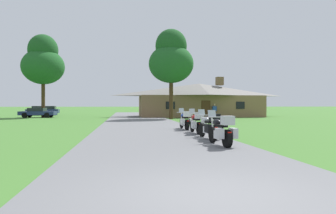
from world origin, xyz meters
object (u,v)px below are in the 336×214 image
object	(u,v)px
motorcycle_red_third_in_row	(197,123)
tree_left_far	(43,62)
tree_by_lodge_front	(171,59)
motorcycle_blue_farthest_in_row	(185,121)
motorcycle_black_nearest_to_camera	(222,131)
parked_navy_suv_far_left	(43,110)
parked_navy_sedan_far_left	(38,112)
bystander_blue_shirt_near_lodge	(215,110)
motorcycle_silver_second_in_row	(210,126)

from	to	relation	value
motorcycle_red_third_in_row	tree_left_far	distance (m)	28.24
tree_left_far	tree_by_lodge_front	bearing A→B (deg)	-21.90
motorcycle_red_third_in_row	motorcycle_blue_farthest_in_row	bearing A→B (deg)	90.84
motorcycle_black_nearest_to_camera	parked_navy_suv_far_left	distance (m)	40.73
motorcycle_red_third_in_row	tree_by_lodge_front	size ratio (longest dim) A/B	0.21
parked_navy_suv_far_left	motorcycle_blue_farthest_in_row	bearing A→B (deg)	-155.61
tree_by_lodge_front	parked_navy_sedan_far_left	bearing A→B (deg)	158.95
tree_left_far	tree_by_lodge_front	xyz separation A→B (m)	(15.09, -6.07, -0.21)
motorcycle_red_third_in_row	parked_navy_sedan_far_left	distance (m)	27.84
parked_navy_sedan_far_left	tree_by_lodge_front	bearing A→B (deg)	-108.52
motorcycle_blue_farthest_in_row	tree_left_far	distance (m)	26.00
motorcycle_black_nearest_to_camera	motorcycle_blue_farthest_in_row	xyz separation A→B (m)	(0.13, 7.54, 0.00)
motorcycle_black_nearest_to_camera	parked_navy_sedan_far_left	size ratio (longest dim) A/B	0.49
bystander_blue_shirt_near_lodge	parked_navy_sedan_far_left	distance (m)	21.72
motorcycle_silver_second_in_row	bystander_blue_shirt_near_lodge	bearing A→B (deg)	65.96
tree_left_far	motorcycle_black_nearest_to_camera	bearing A→B (deg)	-64.79
motorcycle_silver_second_in_row	motorcycle_blue_farthest_in_row	size ratio (longest dim) A/B	1.00
motorcycle_silver_second_in_row	bystander_blue_shirt_near_lodge	distance (m)	23.78
motorcycle_blue_farthest_in_row	bystander_blue_shirt_near_lodge	size ratio (longest dim) A/B	1.24
motorcycle_silver_second_in_row	parked_navy_suv_far_left	bearing A→B (deg)	107.54
parked_navy_sedan_far_left	motorcycle_red_third_in_row	bearing A→B (deg)	-146.35
motorcycle_black_nearest_to_camera	tree_by_lodge_front	bearing A→B (deg)	81.66
bystander_blue_shirt_near_lodge	parked_navy_sedan_far_left	world-z (taller)	bystander_blue_shirt_near_lodge
motorcycle_red_third_in_row	parked_navy_suv_far_left	size ratio (longest dim) A/B	0.44
motorcycle_blue_farthest_in_row	tree_left_far	world-z (taller)	tree_left_far
motorcycle_black_nearest_to_camera	parked_navy_sedan_far_left	distance (m)	32.03
motorcycle_silver_second_in_row	bystander_blue_shirt_near_lodge	world-z (taller)	bystander_blue_shirt_near_lodge
motorcycle_silver_second_in_row	motorcycle_red_third_in_row	world-z (taller)	same
bystander_blue_shirt_near_lodge	parked_navy_suv_far_left	distance (m)	26.18
motorcycle_red_third_in_row	tree_left_far	bearing A→B (deg)	118.78
bystander_blue_shirt_near_lodge	parked_navy_suv_far_left	size ratio (longest dim) A/B	0.36
motorcycle_silver_second_in_row	tree_by_lodge_front	bearing A→B (deg)	79.38
motorcycle_blue_farthest_in_row	tree_left_far	bearing A→B (deg)	120.52
motorcycle_black_nearest_to_camera	parked_navy_suv_far_left	bearing A→B (deg)	108.34
motorcycle_blue_farthest_in_row	parked_navy_sedan_far_left	size ratio (longest dim) A/B	0.49
motorcycle_black_nearest_to_camera	motorcycle_silver_second_in_row	xyz separation A→B (m)	(0.21, 2.34, 0.00)
parked_navy_sedan_far_left	tree_left_far	bearing A→B (deg)	-86.02
bystander_blue_shirt_near_lodge	tree_by_lodge_front	world-z (taller)	tree_by_lodge_front
motorcycle_silver_second_in_row	motorcycle_blue_farthest_in_row	bearing A→B (deg)	84.10
motorcycle_black_nearest_to_camera	bystander_blue_shirt_near_lodge	world-z (taller)	bystander_blue_shirt_near_lodge
motorcycle_blue_farthest_in_row	tree_by_lodge_front	world-z (taller)	tree_by_lodge_front
motorcycle_black_nearest_to_camera	tree_left_far	distance (m)	32.39
motorcycle_blue_farthest_in_row	parked_navy_suv_far_left	bearing A→B (deg)	115.62
motorcycle_blue_farthest_in_row	parked_navy_sedan_far_left	distance (m)	25.56
motorcycle_silver_second_in_row	tree_left_far	bearing A→B (deg)	110.65
parked_navy_suv_far_left	motorcycle_black_nearest_to_camera	bearing A→B (deg)	-160.73
motorcycle_blue_farthest_in_row	tree_by_lodge_front	size ratio (longest dim) A/B	0.21
motorcycle_silver_second_in_row	tree_left_far	distance (m)	30.43
bystander_blue_shirt_near_lodge	tree_left_far	size ratio (longest dim) A/B	0.16
motorcycle_red_third_in_row	motorcycle_silver_second_in_row	bearing A→B (deg)	-91.37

